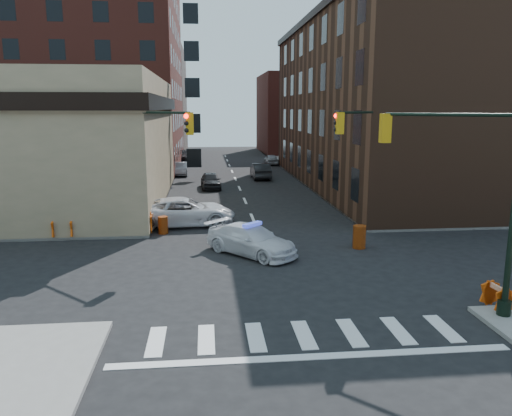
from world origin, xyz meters
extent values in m
plane|color=black|center=(0.00, 0.00, 0.00)|extent=(140.00, 140.00, 0.00)
cube|color=gray|center=(-23.00, 32.75, 0.07)|extent=(34.00, 54.50, 0.15)
cube|color=gray|center=(23.00, 32.75, 0.07)|extent=(34.00, 54.50, 0.15)
cube|color=tan|center=(-17.00, 16.50, 4.50)|extent=(22.00, 22.00, 9.00)
cube|color=#5A241C|center=(-18.50, 40.00, 12.00)|extent=(25.00, 25.00, 24.00)
cube|color=#462B1C|center=(13.00, 22.50, 7.00)|extent=(14.00, 34.00, 14.00)
cube|color=brown|center=(-16.00, 62.00, 8.00)|extent=(20.00, 18.00, 16.00)
cube|color=#5A241C|center=(14.00, 58.00, 6.00)|extent=(16.00, 16.00, 12.00)
cylinder|color=black|center=(6.80, -6.30, 0.40)|extent=(0.44, 0.44, 0.50)
cylinder|color=black|center=(5.21, -4.71, 6.65)|extent=(3.27, 3.27, 0.12)
cube|color=#BF8C0C|center=(3.62, -3.12, 6.15)|extent=(0.35, 0.35, 1.05)
sphere|color=#FF0C05|center=(3.77, -2.96, 6.50)|extent=(0.22, 0.22, 0.22)
sphere|color=black|center=(3.77, -2.96, 6.17)|extent=(0.22, 0.22, 0.22)
sphere|color=black|center=(3.77, -2.96, 5.84)|extent=(0.22, 0.22, 0.22)
cylinder|color=black|center=(-6.80, 6.30, 4.15)|extent=(0.20, 0.20, 8.00)
cylinder|color=black|center=(-6.80, 6.30, 0.40)|extent=(0.44, 0.44, 0.50)
cylinder|color=black|center=(-5.21, 4.71, 6.65)|extent=(3.27, 3.27, 0.12)
cube|color=#BF8C0C|center=(-3.62, 3.12, 6.15)|extent=(0.35, 0.35, 1.05)
sphere|color=#FF0C05|center=(-3.77, 2.96, 6.50)|extent=(0.22, 0.22, 0.22)
sphere|color=black|center=(-3.77, 2.96, 6.17)|extent=(0.22, 0.22, 0.22)
sphere|color=black|center=(-3.77, 2.96, 5.84)|extent=(0.22, 0.22, 0.22)
cylinder|color=black|center=(6.80, 6.30, 4.15)|extent=(0.20, 0.20, 8.00)
cylinder|color=black|center=(6.80, 6.30, 0.40)|extent=(0.44, 0.44, 0.50)
cylinder|color=black|center=(5.21, 4.71, 6.65)|extent=(3.27, 3.27, 0.12)
cube|color=#BF8C0C|center=(3.62, 3.12, 6.15)|extent=(0.35, 0.35, 1.05)
sphere|color=#FF0C05|center=(3.46, 3.27, 6.50)|extent=(0.22, 0.22, 0.22)
sphere|color=black|center=(3.46, 3.27, 6.17)|extent=(0.22, 0.22, 0.22)
sphere|color=black|center=(3.46, 3.27, 5.84)|extent=(0.22, 0.22, 0.22)
cylinder|color=black|center=(7.50, 26.00, 1.45)|extent=(0.24, 0.24, 2.60)
sphere|color=#976016|center=(7.50, 26.00, 3.50)|extent=(3.00, 3.00, 3.00)
cylinder|color=black|center=(7.50, 34.00, 1.45)|extent=(0.24, 0.24, 2.60)
sphere|color=#976016|center=(7.50, 34.00, 3.50)|extent=(3.00, 3.00, 3.00)
imported|color=white|center=(-0.82, 2.02, 0.70)|extent=(4.74, 4.86, 1.40)
imported|color=silver|center=(-4.23, 8.37, 0.84)|extent=(6.24, 3.30, 1.67)
imported|color=black|center=(-2.50, 22.22, 0.70)|extent=(1.85, 4.18, 1.40)
imported|color=#93949B|center=(-5.50, 31.39, 0.66)|extent=(1.54, 4.07, 1.33)
imported|color=black|center=(-5.50, 46.03, 0.68)|extent=(2.42, 4.86, 1.36)
imported|color=black|center=(2.50, 27.94, 0.78)|extent=(1.71, 4.77, 1.56)
imported|color=#919398|center=(5.20, 40.22, 0.65)|extent=(1.54, 3.81, 1.30)
imported|color=black|center=(-7.74, 6.69, 0.99)|extent=(0.73, 0.70, 1.68)
imported|color=black|center=(-10.05, 8.15, 1.09)|extent=(1.15, 1.10, 1.88)
imported|color=#222833|center=(-10.04, 7.15, 0.96)|extent=(1.03, 0.79, 1.62)
cylinder|color=#DC5D0A|center=(4.63, 2.53, 0.57)|extent=(0.66, 0.66, 1.15)
cylinder|color=#E1440A|center=(-5.33, 6.50, 0.48)|extent=(0.57, 0.57, 0.97)
camera|label=1|loc=(-2.92, -20.87, 6.86)|focal=35.00mm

